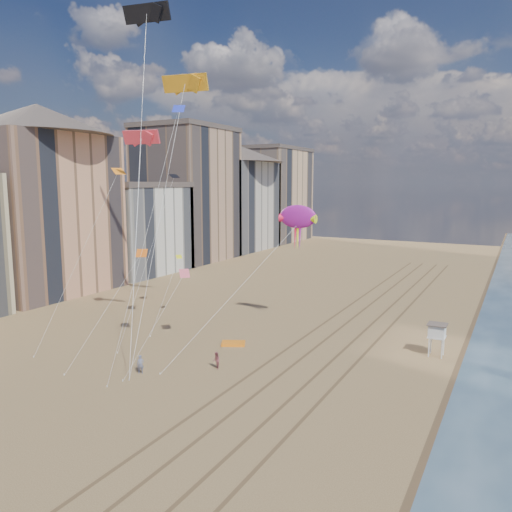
{
  "coord_description": "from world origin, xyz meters",
  "views": [
    {
      "loc": [
        19.07,
        -17.74,
        16.75
      ],
      "look_at": [
        -4.31,
        26.0,
        9.5
      ],
      "focal_mm": 35.0,
      "sensor_mm": 36.0,
      "label": 1
    }
  ],
  "objects": [
    {
      "name": "ground",
      "position": [
        0.0,
        0.0,
        0.0
      ],
      "size": [
        260.0,
        260.0,
        0.0
      ],
      "primitive_type": "plane",
      "color": "brown",
      "rests_on": "ground"
    },
    {
      "name": "kite_flyer_a",
      "position": [
        -9.95,
        14.78,
        0.83
      ],
      "size": [
        0.73,
        0.67,
        1.67
      ],
      "primitive_type": "imported",
      "rotation": [
        0.0,
        0.0,
        0.6
      ],
      "color": "slate",
      "rests_on": "ground"
    },
    {
      "name": "tracks",
      "position": [
        2.55,
        30.0,
        0.01
      ],
      "size": [
        7.68,
        120.0,
        0.01
      ],
      "color": "brown",
      "rests_on": "ground"
    },
    {
      "name": "lifeguard_stand",
      "position": [
        12.51,
        31.91,
        2.49
      ],
      "size": [
        1.79,
        1.79,
        3.23
      ],
      "color": "silver",
      "rests_on": "ground"
    },
    {
      "name": "show_kite",
      "position": [
        -3.6,
        34.78,
        12.91
      ],
      "size": [
        4.61,
        10.22,
        23.27
      ],
      "color": "#96178A",
      "rests_on": "ground"
    },
    {
      "name": "grounded_kite",
      "position": [
        -6.73,
        25.49,
        0.14
      ],
      "size": [
        2.86,
        2.45,
        0.28
      ],
      "primitive_type": "cube",
      "rotation": [
        0.0,
        0.0,
        0.46
      ],
      "color": "orange",
      "rests_on": "ground"
    },
    {
      "name": "kite_flyer_b",
      "position": [
        -4.6,
        18.88,
        0.79
      ],
      "size": [
        0.96,
        0.97,
        1.58
      ],
      "primitive_type": "imported",
      "rotation": [
        0.0,
        0.0,
        -0.81
      ],
      "color": "#8B464C",
      "rests_on": "ground"
    },
    {
      "name": "wet_sand",
      "position": [
        19.0,
        40.0,
        0.0
      ],
      "size": [
        260.0,
        260.0,
        0.0
      ],
      "primitive_type": "plane",
      "color": "#42301E",
      "rests_on": "ground"
    },
    {
      "name": "parafoils",
      "position": [
        -17.56,
        28.22,
        29.82
      ],
      "size": [
        10.07,
        8.01,
        15.95
      ],
      "color": "black",
      "rests_on": "ground"
    },
    {
      "name": "small_kites",
      "position": [
        -15.27,
        24.15,
        15.01
      ],
      "size": [
        13.57,
        11.73,
        16.8
      ],
      "color": "#D45262",
      "rests_on": "ground"
    },
    {
      "name": "buildings",
      "position": [
        -45.73,
        65.59,
        13.55
      ],
      "size": [
        34.72,
        131.35,
        29.0
      ],
      "color": "#C6B284",
      "rests_on": "ground"
    }
  ]
}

